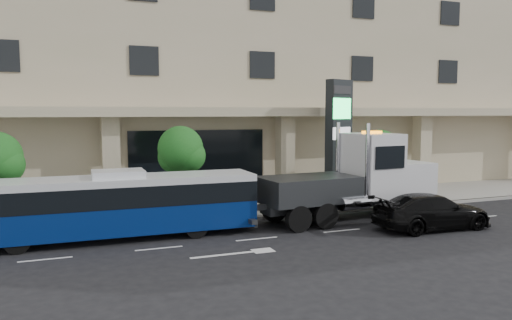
{
  "coord_description": "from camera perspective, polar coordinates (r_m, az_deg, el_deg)",
  "views": [
    {
      "loc": [
        -7.2,
        -20.19,
        5.18
      ],
      "look_at": [
        1.31,
        2.0,
        2.9
      ],
      "focal_mm": 35.0,
      "sensor_mm": 36.0,
      "label": 1
    }
  ],
  "objects": [
    {
      "name": "ground",
      "position": [
        22.05,
        -1.33,
        -8.1
      ],
      "size": [
        120.0,
        120.0,
        0.0
      ],
      "primitive_type": "plane",
      "color": "black",
      "rests_on": "ground"
    },
    {
      "name": "sidewalk",
      "position": [
        26.69,
        -4.96,
        -5.56
      ],
      "size": [
        120.0,
        6.0,
        0.15
      ],
      "primitive_type": "cube",
      "color": "gray",
      "rests_on": "ground"
    },
    {
      "name": "curb",
      "position": [
        23.88,
        -2.95,
        -6.87
      ],
      "size": [
        120.0,
        0.3,
        0.15
      ],
      "primitive_type": "cube",
      "color": "gray",
      "rests_on": "ground"
    },
    {
      "name": "convention_center",
      "position": [
        36.65,
        -9.72,
        12.92
      ],
      "size": [
        60.0,
        17.6,
        20.0
      ],
      "color": "tan",
      "rests_on": "ground"
    },
    {
      "name": "tree_mid",
      "position": [
        24.42,
        -8.56,
        0.91
      ],
      "size": [
        2.28,
        2.2,
        4.38
      ],
      "color": "#422B19",
      "rests_on": "sidewalk"
    },
    {
      "name": "tree_right",
      "position": [
        29.15,
        14.1,
        1.1
      ],
      "size": [
        2.1,
        2.0,
        4.04
      ],
      "color": "#422B19",
      "rests_on": "sidewalk"
    },
    {
      "name": "city_bus",
      "position": [
        21.16,
        -15.4,
        -4.89
      ],
      "size": [
        11.24,
        2.52,
        2.84
      ],
      "rotation": [
        0.0,
        0.0,
        -0.01
      ],
      "color": "black",
      "rests_on": "ground"
    },
    {
      "name": "tow_truck",
      "position": [
        24.62,
        11.35,
        -2.22
      ],
      "size": [
        10.31,
        3.26,
        4.68
      ],
      "rotation": [
        0.0,
        0.0,
        0.09
      ],
      "color": "#2D3033",
      "rests_on": "ground"
    },
    {
      "name": "black_sedan",
      "position": [
        23.59,
        19.45,
        -5.55
      ],
      "size": [
        5.51,
        2.38,
        1.58
      ],
      "primitive_type": "imported",
      "rotation": [
        0.0,
        0.0,
        1.54
      ],
      "color": "black",
      "rests_on": "ground"
    },
    {
      "name": "signage_pylon",
      "position": [
        28.28,
        9.43,
        2.23
      ],
      "size": [
        1.8,
        1.19,
        6.82
      ],
      "rotation": [
        0.0,
        0.0,
        0.37
      ],
      "color": "black",
      "rests_on": "sidewalk"
    }
  ]
}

